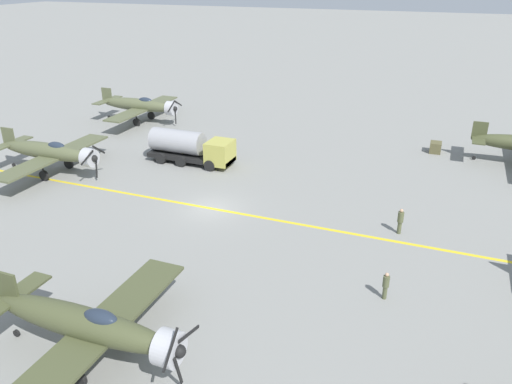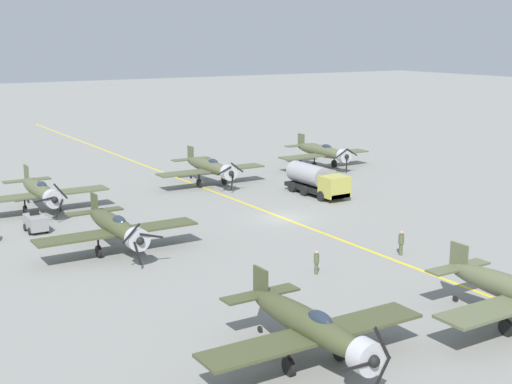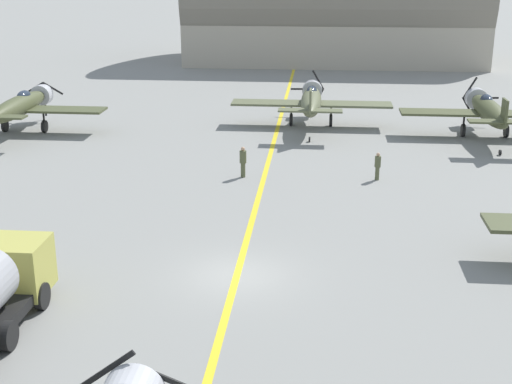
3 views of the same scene
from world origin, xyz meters
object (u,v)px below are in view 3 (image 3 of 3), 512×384
(airplane_far_center, at_px, (311,101))
(ground_crew_walking, at_px, (243,161))
(airplane_far_right, at_px, (488,110))
(ground_crew_inspecting, at_px, (378,165))
(hangar, at_px, (335,1))
(airplane_far_left, at_px, (21,106))

(airplane_far_center, xyz_separation_m, ground_crew_walking, (-3.69, -13.22, -1.02))
(airplane_far_right, distance_m, ground_crew_inspecting, 13.60)
(airplane_far_right, relative_size, airplane_far_center, 1.00)
(airplane_far_right, height_order, airplane_far_center, same)
(ground_crew_walking, height_order, hangar, hangar)
(airplane_far_right, relative_size, ground_crew_walking, 6.60)
(airplane_far_right, bearing_deg, hangar, 93.82)
(airplane_far_center, relative_size, hangar, 0.35)
(airplane_far_right, distance_m, airplane_far_center, 12.60)
(airplane_far_right, bearing_deg, ground_crew_walking, -157.05)
(airplane_far_center, distance_m, ground_crew_walking, 13.77)
(airplane_far_left, height_order, ground_crew_walking, airplane_far_left)
(airplane_far_center, bearing_deg, ground_crew_walking, -111.45)
(airplane_far_left, height_order, airplane_far_center, same)
(ground_crew_walking, xyz_separation_m, hangar, (5.70, 49.66, 6.16))
(airplane_far_left, height_order, hangar, hangar)
(airplane_far_left, height_order, ground_crew_inspecting, airplane_far_left)
(airplane_far_right, height_order, ground_crew_inspecting, airplane_far_right)
(airplane_far_left, bearing_deg, airplane_far_right, 14.56)
(hangar, bearing_deg, ground_crew_inspecting, -87.63)
(airplane_far_center, relative_size, ground_crew_inspecting, 7.41)
(airplane_far_center, bearing_deg, airplane_far_right, -16.66)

